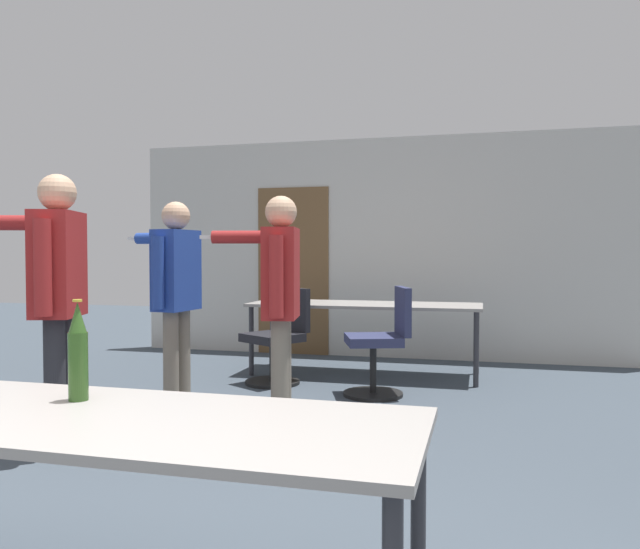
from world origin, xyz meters
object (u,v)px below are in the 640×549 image
(office_chair_mid_tucked, at_px, (279,340))
(beer_bottle, at_px, (78,353))
(office_chair_side_rolled, at_px, (382,344))
(person_right_polo, at_px, (175,284))
(person_left_plaid, at_px, (279,289))
(person_far_watching, at_px, (56,283))

(office_chair_mid_tucked, xyz_separation_m, beer_bottle, (0.54, -3.80, 0.48))
(office_chair_side_rolled, bearing_deg, person_right_polo, 103.45)
(office_chair_side_rolled, bearing_deg, beer_bottle, 152.80)
(person_left_plaid, relative_size, person_far_watching, 0.94)
(office_chair_mid_tucked, distance_m, beer_bottle, 3.87)
(office_chair_side_rolled, relative_size, beer_bottle, 2.72)
(office_chair_mid_tucked, bearing_deg, person_far_watching, 104.33)
(person_far_watching, distance_m, office_chair_side_rolled, 2.72)
(person_left_plaid, bearing_deg, person_far_watching, 109.37)
(beer_bottle, bearing_deg, office_chair_mid_tucked, 98.13)
(office_chair_side_rolled, relative_size, office_chair_mid_tucked, 1.05)
(person_right_polo, xyz_separation_m, beer_bottle, (0.98, -2.56, -0.10))
(person_far_watching, bearing_deg, beer_bottle, -158.91)
(office_chair_side_rolled, xyz_separation_m, office_chair_mid_tucked, (-1.04, 0.29, -0.03))
(person_right_polo, height_order, person_left_plaid, person_right_polo)
(person_left_plaid, height_order, office_chair_side_rolled, person_left_plaid)
(office_chair_side_rolled, distance_m, beer_bottle, 3.57)
(person_left_plaid, xyz_separation_m, office_chair_side_rolled, (0.51, 1.28, -0.54))
(person_right_polo, relative_size, person_left_plaid, 1.00)
(person_far_watching, bearing_deg, office_chair_mid_tucked, -35.60)
(person_right_polo, height_order, office_chair_side_rolled, person_right_polo)
(person_left_plaid, bearing_deg, office_chair_mid_tucked, 7.91)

